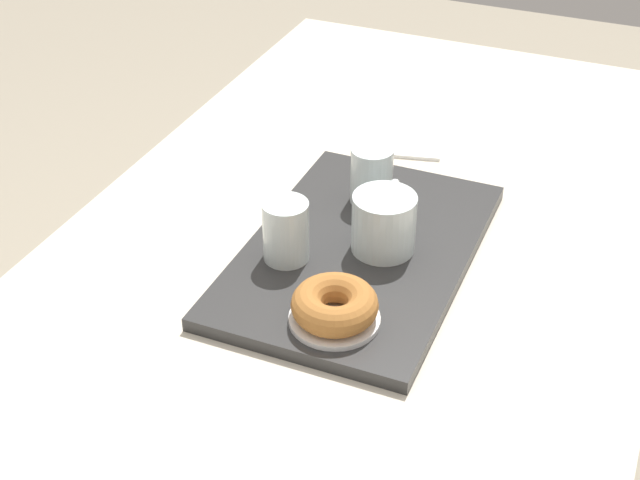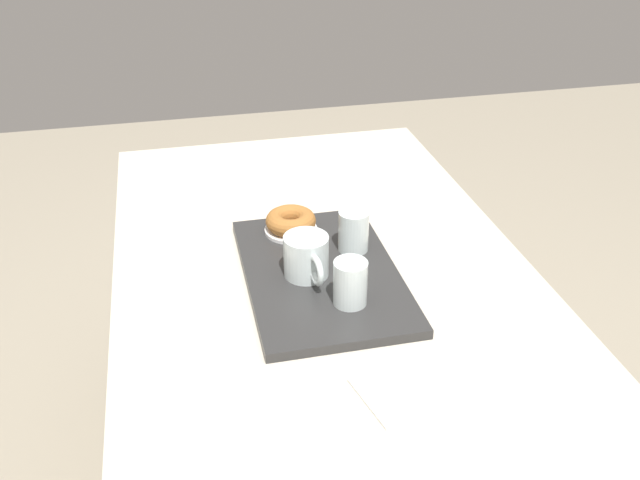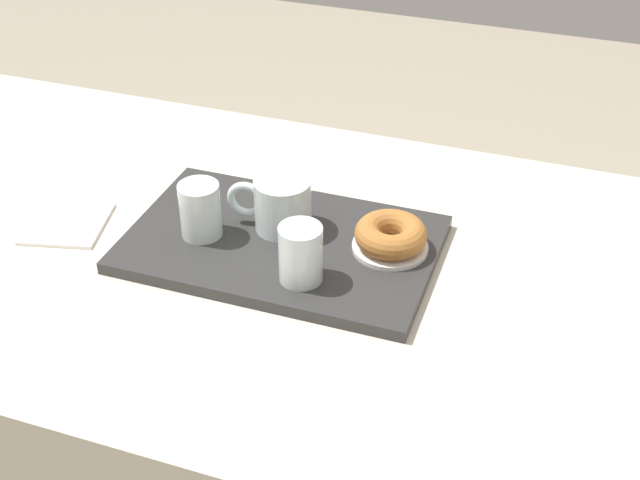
{
  "view_description": "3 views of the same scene",
  "coord_description": "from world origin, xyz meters",
  "px_view_note": "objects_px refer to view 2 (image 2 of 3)",
  "views": [
    {
      "loc": [
        1.0,
        0.36,
        1.48
      ],
      "look_at": [
        0.05,
        -0.04,
        0.77
      ],
      "focal_mm": 51.4,
      "sensor_mm": 36.0,
      "label": 1
    },
    {
      "loc": [
        -1.08,
        0.27,
        1.5
      ],
      "look_at": [
        0.07,
        0.01,
        0.81
      ],
      "focal_mm": 39.23,
      "sensor_mm": 36.0,
      "label": 2
    },
    {
      "loc": [
        0.43,
        -0.96,
        1.49
      ],
      "look_at": [
        0.09,
        0.02,
        0.77
      ],
      "focal_mm": 48.02,
      "sensor_mm": 36.0,
      "label": 3
    }
  ],
  "objects_px": {
    "serving_tray": "(321,274)",
    "donut_plate_left": "(291,230)",
    "tea_mug_left": "(307,258)",
    "water_glass_near": "(350,285)",
    "water_glass_far": "(353,233)",
    "paper_napkin": "(401,391)",
    "dining_table": "(331,326)",
    "sugar_donut_left": "(291,221)"
  },
  "relations": [
    {
      "from": "dining_table",
      "to": "water_glass_far",
      "type": "relative_size",
      "value": 17.8
    },
    {
      "from": "serving_tray",
      "to": "sugar_donut_left",
      "type": "distance_m",
      "value": 0.17
    },
    {
      "from": "tea_mug_left",
      "to": "donut_plate_left",
      "type": "relative_size",
      "value": 1.16
    },
    {
      "from": "serving_tray",
      "to": "tea_mug_left",
      "type": "height_order",
      "value": "tea_mug_left"
    },
    {
      "from": "tea_mug_left",
      "to": "water_glass_near",
      "type": "distance_m",
      "value": 0.12
    },
    {
      "from": "serving_tray",
      "to": "water_glass_near",
      "type": "bearing_deg",
      "value": -167.25
    },
    {
      "from": "serving_tray",
      "to": "sugar_donut_left",
      "type": "xyz_separation_m",
      "value": [
        0.16,
        0.03,
        0.04
      ]
    },
    {
      "from": "dining_table",
      "to": "paper_napkin",
      "type": "bearing_deg",
      "value": -173.34
    },
    {
      "from": "serving_tray",
      "to": "sugar_donut_left",
      "type": "height_order",
      "value": "sugar_donut_left"
    },
    {
      "from": "water_glass_far",
      "to": "serving_tray",
      "type": "bearing_deg",
      "value": 127.1
    },
    {
      "from": "donut_plate_left",
      "to": "paper_napkin",
      "type": "xyz_separation_m",
      "value": [
        -0.5,
        -0.08,
        -0.02
      ]
    },
    {
      "from": "tea_mug_left",
      "to": "serving_tray",
      "type": "bearing_deg",
      "value": -70.18
    },
    {
      "from": "water_glass_near",
      "to": "paper_napkin",
      "type": "xyz_separation_m",
      "value": [
        -0.23,
        -0.02,
        -0.05
      ]
    },
    {
      "from": "water_glass_near",
      "to": "water_glass_far",
      "type": "relative_size",
      "value": 1.0
    },
    {
      "from": "water_glass_far",
      "to": "donut_plate_left",
      "type": "relative_size",
      "value": 0.76
    },
    {
      "from": "serving_tray",
      "to": "tea_mug_left",
      "type": "distance_m",
      "value": 0.06
    },
    {
      "from": "donut_plate_left",
      "to": "serving_tray",
      "type": "bearing_deg",
      "value": -169.9
    },
    {
      "from": "dining_table",
      "to": "water_glass_far",
      "type": "bearing_deg",
      "value": -35.42
    },
    {
      "from": "tea_mug_left",
      "to": "sugar_donut_left",
      "type": "xyz_separation_m",
      "value": [
        0.17,
        -0.0,
        -0.01
      ]
    },
    {
      "from": "tea_mug_left",
      "to": "water_glass_far",
      "type": "height_order",
      "value": "water_glass_far"
    },
    {
      "from": "tea_mug_left",
      "to": "water_glass_near",
      "type": "height_order",
      "value": "water_glass_near"
    },
    {
      "from": "water_glass_far",
      "to": "donut_plate_left",
      "type": "bearing_deg",
      "value": 47.86
    },
    {
      "from": "paper_napkin",
      "to": "donut_plate_left",
      "type": "bearing_deg",
      "value": 8.79
    },
    {
      "from": "paper_napkin",
      "to": "tea_mug_left",
      "type": "bearing_deg",
      "value": 13.51
    },
    {
      "from": "serving_tray",
      "to": "donut_plate_left",
      "type": "distance_m",
      "value": 0.16
    },
    {
      "from": "water_glass_near",
      "to": "water_glass_far",
      "type": "distance_m",
      "value": 0.19
    },
    {
      "from": "serving_tray",
      "to": "donut_plate_left",
      "type": "height_order",
      "value": "donut_plate_left"
    },
    {
      "from": "serving_tray",
      "to": "donut_plate_left",
      "type": "relative_size",
      "value": 4.07
    },
    {
      "from": "tea_mug_left",
      "to": "paper_napkin",
      "type": "relative_size",
      "value": 1.04
    },
    {
      "from": "dining_table",
      "to": "donut_plate_left",
      "type": "distance_m",
      "value": 0.23
    },
    {
      "from": "tea_mug_left",
      "to": "water_glass_near",
      "type": "xyz_separation_m",
      "value": [
        -0.11,
        -0.06,
        -0.0
      ]
    },
    {
      "from": "dining_table",
      "to": "water_glass_near",
      "type": "xyz_separation_m",
      "value": [
        -0.08,
        -0.01,
        0.15
      ]
    },
    {
      "from": "dining_table",
      "to": "tea_mug_left",
      "type": "bearing_deg",
      "value": 62.21
    },
    {
      "from": "sugar_donut_left",
      "to": "serving_tray",
      "type": "bearing_deg",
      "value": -169.9
    },
    {
      "from": "serving_tray",
      "to": "donut_plate_left",
      "type": "bearing_deg",
      "value": 10.1
    },
    {
      "from": "water_glass_far",
      "to": "donut_plate_left",
      "type": "xyz_separation_m",
      "value": [
        0.1,
        0.11,
        -0.03
      ]
    },
    {
      "from": "serving_tray",
      "to": "paper_napkin",
      "type": "distance_m",
      "value": 0.35
    },
    {
      "from": "tea_mug_left",
      "to": "paper_napkin",
      "type": "height_order",
      "value": "tea_mug_left"
    },
    {
      "from": "tea_mug_left",
      "to": "donut_plate_left",
      "type": "xyz_separation_m",
      "value": [
        0.17,
        -0.0,
        -0.04
      ]
    },
    {
      "from": "dining_table",
      "to": "donut_plate_left",
      "type": "bearing_deg",
      "value": 12.14
    },
    {
      "from": "dining_table",
      "to": "tea_mug_left",
      "type": "relative_size",
      "value": 11.65
    },
    {
      "from": "tea_mug_left",
      "to": "water_glass_near",
      "type": "relative_size",
      "value": 1.53
    }
  ]
}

